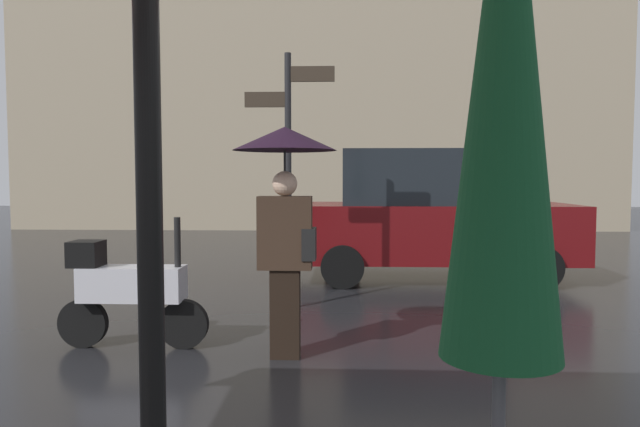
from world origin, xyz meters
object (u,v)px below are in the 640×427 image
(pedestrian_with_umbrella, at_px, (285,185))
(parked_scooter, at_px, (128,289))
(folded_patio_umbrella_near, at_px, (504,132))
(parked_car_left, at_px, (428,215))
(street_signpost, at_px, (289,156))

(pedestrian_with_umbrella, bearing_deg, parked_scooter, 108.81)
(folded_patio_umbrella_near, distance_m, parked_car_left, 7.62)
(folded_patio_umbrella_near, relative_size, parked_scooter, 1.83)
(parked_scooter, bearing_deg, pedestrian_with_umbrella, -11.28)
(pedestrian_with_umbrella, bearing_deg, street_signpost, 32.22)
(folded_patio_umbrella_near, distance_m, street_signpost, 5.50)
(parked_scooter, relative_size, street_signpost, 0.46)
(parked_scooter, bearing_deg, parked_car_left, 46.08)
(pedestrian_with_umbrella, relative_size, parked_car_left, 0.47)
(parked_scooter, distance_m, parked_car_left, 5.10)
(parked_car_left, xyz_separation_m, street_signpost, (-2.00, -2.14, 0.86))
(folded_patio_umbrella_near, xyz_separation_m, parked_car_left, (0.94, 7.53, -0.70))
(parked_scooter, xyz_separation_m, street_signpost, (1.36, 1.66, 1.31))
(parked_car_left, bearing_deg, folded_patio_umbrella_near, -105.97)
(pedestrian_with_umbrella, relative_size, street_signpost, 0.66)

